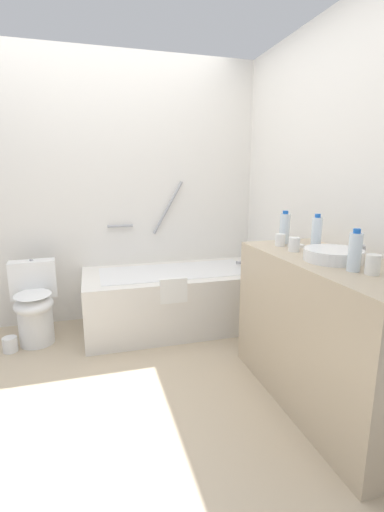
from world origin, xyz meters
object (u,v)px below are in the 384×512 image
object	(u,v)px
toilet	(34,305)
drinking_glass_2	(294,244)
sink_basin	(333,255)
water_bottle_0	(355,252)
water_bottle_3	(316,235)
toilet_paper_roll	(10,344)
bathtub	(176,296)
drinking_glass_0	(373,265)
water_bottle_2	(285,228)
sink_faucet	(362,253)
soap_dish	(296,246)
drinking_glass_1	(280,240)

from	to	relation	value
toilet	drinking_glass_2	size ratio (longest dim) A/B	7.70
sink_basin	water_bottle_0	world-z (taller)	water_bottle_0
water_bottle_3	toilet_paper_roll	world-z (taller)	water_bottle_3
toilet	drinking_glass_2	bearing A→B (deg)	52.49
sink_basin	drinking_glass_2	bearing A→B (deg)	103.43
bathtub	drinking_glass_0	xyz separation A→B (m)	(0.57, -1.67, 0.66)
bathtub	toilet_paper_roll	size ratio (longest dim) A/B	13.71
sink_basin	drinking_glass_2	size ratio (longest dim) A/B	3.64
bathtub	toilet	distance (m)	1.20
water_bottle_2	drinking_glass_0	world-z (taller)	water_bottle_2
toilet	water_bottle_3	distance (m)	2.25
bathtub	drinking_glass_0	world-z (taller)	bathtub
bathtub	toilet_paper_roll	world-z (taller)	bathtub
toilet_paper_roll	bathtub	bearing A→B (deg)	5.67
drinking_glass_0	drinking_glass_2	world-z (taller)	drinking_glass_0
water_bottle_0	water_bottle_2	xyz separation A→B (m)	(0.05, 0.76, 0.01)
bathtub	water_bottle_2	size ratio (longest dim) A/B	7.10
toilet	sink_basin	size ratio (longest dim) A/B	2.11
sink_basin	drinking_glass_0	distance (m)	0.29
sink_faucet	toilet_paper_roll	distance (m)	2.63
water_bottle_3	soap_dish	xyz separation A→B (m)	(-0.01, 0.19, -0.10)
toilet	drinking_glass_1	xyz separation A→B (m)	(1.70, -0.91, 0.61)
toilet	sink_faucet	bearing A→B (deg)	50.09
sink_basin	water_bottle_2	bearing A→B (deg)	89.11
sink_faucet	drinking_glass_2	bearing A→B (deg)	132.22
bathtub	drinking_glass_1	distance (m)	1.23
water_bottle_3	water_bottle_2	bearing A→B (deg)	93.66
sink_basin	toilet_paper_roll	xyz separation A→B (m)	(-1.95, 1.25, -0.87)
water_bottle_2	drinking_glass_1	bearing A→B (deg)	-134.99
sink_basin	toilet_paper_roll	world-z (taller)	sink_basin
sink_basin	water_bottle_3	size ratio (longest dim) A/B	1.33
drinking_glass_2	toilet_paper_roll	xyz separation A→B (m)	(-1.88, 0.96, -0.88)
toilet	water_bottle_0	distance (m)	2.44
bathtub	soap_dish	world-z (taller)	bathtub
drinking_glass_0	toilet_paper_roll	world-z (taller)	drinking_glass_0
drinking_glass_2	toilet_paper_roll	world-z (taller)	drinking_glass_2
bathtub	water_bottle_0	bearing A→B (deg)	-71.69
water_bottle_2	soap_dish	size ratio (longest dim) A/B	2.54
toilet	toilet_paper_roll	distance (m)	0.35
drinking_glass_2	soap_dish	size ratio (longest dim) A/B	0.98
drinking_glass_0	sink_basin	bearing A→B (deg)	90.02
drinking_glass_0	drinking_glass_1	xyz separation A→B (m)	(-0.06, 0.76, -0.01)
water_bottle_0	sink_basin	bearing A→B (deg)	78.79
water_bottle_0	soap_dish	world-z (taller)	water_bottle_0
sink_basin	drinking_glass_1	xyz separation A→B (m)	(-0.06, 0.47, 0.01)
drinking_glass_0	soap_dish	distance (m)	0.69
sink_basin	soap_dish	xyz separation A→B (m)	(0.02, 0.40, -0.02)
bathtub	water_bottle_3	size ratio (longest dim) A/B	6.77
water_bottle_3	soap_dish	distance (m)	0.21
toilet	soap_dish	xyz separation A→B (m)	(1.78, -0.98, 0.58)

